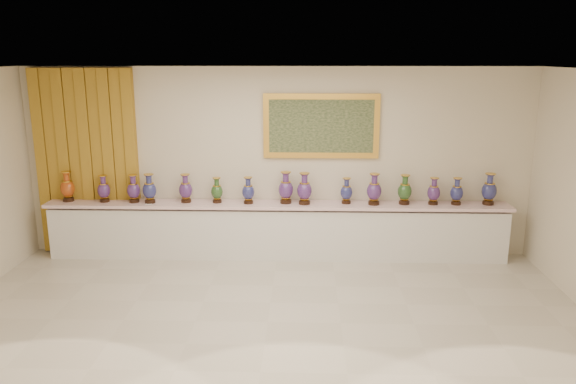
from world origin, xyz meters
The scene contains 19 objects.
ground centered at (0.00, 0.00, 0.00)m, with size 8.00×8.00×0.00m, color beige.
room centered at (-2.43, 2.44, 1.59)m, with size 8.00×8.00×8.00m.
counter centered at (0.00, 2.27, 0.44)m, with size 7.28×0.48×0.90m.
vase_0 centered at (-3.32, 2.28, 1.12)m, with size 0.29×0.29×0.48m.
vase_1 centered at (-2.74, 2.26, 1.09)m, with size 0.24×0.24×0.43m.
vase_2 centered at (-2.26, 2.25, 1.10)m, with size 0.24×0.24×0.44m.
vase_3 centered at (-2.00, 2.22, 1.11)m, with size 0.22×0.22×0.46m.
vase_4 centered at (-1.44, 2.28, 1.10)m, with size 0.24×0.24×0.45m.
vase_5 centered at (-0.94, 2.27, 1.08)m, with size 0.21×0.21×0.40m.
vase_6 centered at (-0.44, 2.24, 1.09)m, with size 0.22×0.22×0.42m.
vase_7 centered at (0.14, 2.27, 1.13)m, with size 0.27×0.27×0.50m.
vase_8 centered at (0.43, 2.22, 1.12)m, with size 0.29×0.29×0.50m.
vase_9 centered at (1.09, 2.29, 1.08)m, with size 0.24×0.24×0.41m.
vase_10 centered at (1.51, 2.23, 1.12)m, with size 0.29×0.29×0.49m.
vase_11 centered at (1.99, 2.27, 1.11)m, with size 0.29×0.29×0.47m.
vase_12 centered at (2.44, 2.27, 1.09)m, with size 0.23×0.23×0.43m.
vase_13 centered at (2.80, 2.27, 1.09)m, with size 0.20×0.20×0.42m.
vase_14 centered at (3.30, 2.29, 1.12)m, with size 0.25×0.25×0.49m.
label_card centered at (-2.00, 2.13, 0.90)m, with size 0.10×0.06×0.00m, color white.
Camera 1 is at (0.44, -6.25, 3.17)m, focal length 35.00 mm.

